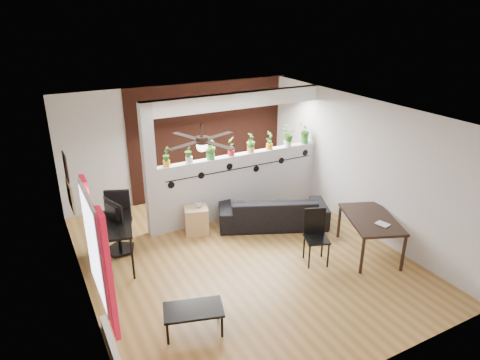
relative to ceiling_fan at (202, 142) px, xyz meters
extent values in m
cube|color=olive|center=(0.80, 0.30, -2.36)|extent=(6.30, 7.10, 0.10)
cube|color=#B7B7BA|center=(0.80, 3.32, -1.01)|extent=(6.30, 0.04, 2.90)
cube|color=#B7B7BA|center=(0.80, -2.72, -1.01)|extent=(6.30, 0.04, 2.90)
cube|color=#B7B7BA|center=(-1.82, 0.30, -1.01)|extent=(0.04, 7.10, 2.90)
cube|color=#B7B7BA|center=(3.42, 0.30, -1.01)|extent=(0.04, 7.10, 2.90)
cube|color=white|center=(0.80, 0.30, 0.34)|extent=(6.30, 7.10, 0.10)
cube|color=#BCBCC1|center=(1.60, 1.80, -1.64)|extent=(3.60, 0.18, 1.35)
cube|color=white|center=(1.60, 1.80, 0.14)|extent=(3.60, 0.18, 0.30)
cube|color=#BCBCC1|center=(-0.31, 1.80, -1.01)|extent=(0.22, 0.20, 2.60)
cube|color=#9B412D|center=(1.60, 3.27, -1.01)|extent=(3.90, 0.05, 2.60)
cube|color=black|center=(1.60, 1.70, -1.23)|extent=(3.31, 0.01, 0.02)
cylinder|color=black|center=(0.05, 1.70, -1.31)|extent=(0.14, 0.01, 0.14)
cylinder|color=black|center=(0.67, 1.70, -1.23)|extent=(0.14, 0.01, 0.14)
cylinder|color=black|center=(1.29, 1.70, -1.15)|extent=(0.14, 0.01, 0.14)
cylinder|color=black|center=(1.91, 1.70, -1.31)|extent=(0.14, 0.01, 0.14)
cylinder|color=black|center=(2.53, 1.70, -1.23)|extent=(0.14, 0.01, 0.14)
cylinder|color=black|center=(3.15, 1.70, -1.15)|extent=(0.14, 0.01, 0.14)
cube|color=white|center=(-1.78, -0.90, -0.76)|extent=(0.02, 0.95, 1.25)
cube|color=white|center=(-1.77, -0.90, -0.76)|extent=(0.04, 1.05, 1.35)
cube|color=red|center=(-1.73, -1.40, -0.86)|extent=(0.06, 0.30, 1.55)
cube|color=red|center=(-1.73, -0.40, -0.86)|extent=(0.06, 0.30, 1.55)
cube|color=silver|center=(-1.74, -0.90, -2.22)|extent=(0.08, 1.00, 0.18)
cube|color=#9C7C4B|center=(-1.78, 1.25, -0.96)|extent=(0.03, 0.60, 0.45)
cube|color=#8C7259|center=(-1.78, 1.20, -0.46)|extent=(0.03, 0.30, 0.40)
cube|color=black|center=(-1.78, 1.20, -0.46)|extent=(0.02, 0.34, 0.44)
cylinder|color=black|center=(0.00, 0.00, 0.19)|extent=(0.04, 0.04, 0.20)
cylinder|color=black|center=(0.00, 0.00, 0.04)|extent=(0.18, 0.18, 0.10)
sphere|color=white|center=(0.00, 0.00, -0.05)|extent=(0.17, 0.17, 0.17)
cube|color=black|center=(0.32, 0.12, 0.03)|extent=(0.55, 0.29, 0.01)
cube|color=black|center=(-0.12, 0.32, 0.03)|extent=(0.29, 0.55, 0.01)
cube|color=black|center=(-0.32, -0.12, 0.03)|extent=(0.55, 0.29, 0.01)
cube|color=black|center=(0.12, -0.32, 0.03)|extent=(0.29, 0.55, 0.01)
cylinder|color=orange|center=(0.02, 1.80, -0.90)|extent=(0.13, 0.13, 0.12)
imported|color=#1F4F16|center=(0.02, 1.80, -0.73)|extent=(0.21, 0.23, 0.28)
cylinder|color=white|center=(0.47, 1.80, -0.90)|extent=(0.14, 0.14, 0.12)
imported|color=#1F4F16|center=(0.47, 1.80, -0.72)|extent=(0.24, 0.23, 0.29)
cylinder|color=#31873F|center=(0.92, 1.80, -0.90)|extent=(0.17, 0.17, 0.12)
imported|color=#1F4F16|center=(0.92, 1.80, -0.68)|extent=(0.28, 0.30, 0.36)
cylinder|color=red|center=(1.37, 1.80, -0.90)|extent=(0.14, 0.14, 0.12)
imported|color=#1F4F16|center=(1.37, 1.80, -0.72)|extent=(0.23, 0.25, 0.29)
cylinder|color=gold|center=(1.83, 1.80, -0.90)|extent=(0.14, 0.14, 0.12)
imported|color=#1F4F16|center=(1.83, 1.80, -0.71)|extent=(0.23, 0.25, 0.30)
cylinder|color=orange|center=(2.28, 1.80, -0.90)|extent=(0.14, 0.14, 0.12)
imported|color=#1F4F16|center=(2.28, 1.80, -0.72)|extent=(0.25, 0.24, 0.29)
cylinder|color=silver|center=(2.73, 1.80, -0.90)|extent=(0.16, 0.16, 0.12)
imported|color=#1F4F16|center=(2.73, 1.80, -0.69)|extent=(0.26, 0.28, 0.34)
cylinder|color=#318933|center=(3.18, 1.80, -0.90)|extent=(0.16, 0.16, 0.12)
imported|color=#1F4F16|center=(3.18, 1.80, -0.70)|extent=(0.27, 0.25, 0.33)
imported|color=black|center=(1.93, 1.05, -2.01)|extent=(2.21, 1.58, 0.60)
cube|color=tan|center=(0.43, 1.46, -2.04)|extent=(0.53, 0.50, 0.54)
imported|color=gray|center=(0.48, 1.46, -1.72)|extent=(0.16, 0.16, 0.10)
cube|color=black|center=(-1.20, 1.06, -1.54)|extent=(0.79, 1.19, 0.04)
cylinder|color=black|center=(-1.55, 0.61, -1.94)|extent=(0.04, 0.04, 0.75)
cylinder|color=black|center=(-1.06, 0.51, -1.94)|extent=(0.04, 0.04, 0.75)
cylinder|color=black|center=(-1.34, 1.61, -1.94)|extent=(0.04, 0.04, 0.75)
cylinder|color=black|center=(-0.85, 1.50, -1.94)|extent=(0.04, 0.04, 0.75)
imported|color=black|center=(-1.20, 1.21, -1.43)|extent=(0.32, 0.15, 0.18)
cylinder|color=black|center=(-1.06, 1.46, -2.27)|extent=(0.57, 0.57, 0.04)
cylinder|color=black|center=(-1.06, 1.46, -2.03)|extent=(0.07, 0.07, 0.48)
cube|color=black|center=(-1.06, 1.46, -1.76)|extent=(0.60, 0.60, 0.08)
cube|color=black|center=(-0.98, 1.65, -1.46)|extent=(0.43, 0.23, 0.53)
cube|color=black|center=(2.87, -0.67, -1.63)|extent=(1.22, 1.49, 0.05)
cylinder|color=black|center=(2.32, -1.10, -1.98)|extent=(0.06, 0.06, 0.66)
cylinder|color=black|center=(2.97, -1.37, -1.98)|extent=(0.06, 0.06, 0.66)
cylinder|color=black|center=(2.78, 0.02, -1.98)|extent=(0.06, 0.06, 0.66)
cylinder|color=black|center=(3.43, -0.25, -1.98)|extent=(0.06, 0.06, 0.66)
imported|color=gray|center=(2.77, -0.97, -1.60)|extent=(0.21, 0.25, 0.02)
cube|color=black|center=(1.84, -0.49, -1.85)|extent=(0.50, 0.50, 0.03)
cube|color=black|center=(1.90, -0.33, -1.59)|extent=(0.36, 0.16, 0.49)
cube|color=black|center=(1.63, -0.59, -2.08)|extent=(0.03, 0.03, 0.46)
cube|color=black|center=(1.94, -0.70, -2.08)|extent=(0.03, 0.03, 0.46)
cube|color=black|center=(1.75, -0.28, -1.84)|extent=(0.03, 0.03, 0.95)
cube|color=black|center=(2.06, -0.39, -1.84)|extent=(0.03, 0.03, 0.95)
cube|color=black|center=(-0.66, -1.08, -1.96)|extent=(0.89, 0.66, 0.04)
cylinder|color=black|center=(-1.06, -1.15, -2.15)|extent=(0.04, 0.04, 0.34)
cylinder|color=black|center=(-0.37, -1.36, -2.15)|extent=(0.04, 0.04, 0.34)
cylinder|color=black|center=(-0.95, -0.80, -2.15)|extent=(0.04, 0.04, 0.34)
cylinder|color=black|center=(-0.26, -1.01, -2.15)|extent=(0.04, 0.04, 0.34)
camera|label=1|loc=(-2.29, -5.50, 1.83)|focal=32.00mm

